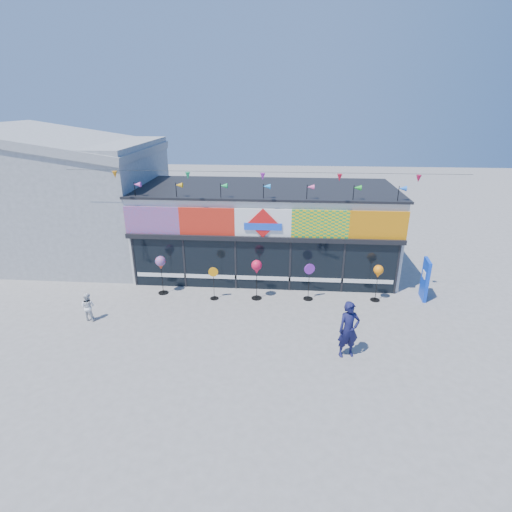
# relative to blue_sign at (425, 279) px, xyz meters

# --- Properties ---
(ground) EXTENTS (80.00, 80.00, 0.00)m
(ground) POSITION_rel_blue_sign_xyz_m (-6.89, -3.02, -0.89)
(ground) COLOR slate
(ground) RESTS_ON ground
(kite_shop) EXTENTS (16.00, 5.70, 5.31)m
(kite_shop) POSITION_rel_blue_sign_xyz_m (-6.89, 2.92, 1.16)
(kite_shop) COLOR silver
(kite_shop) RESTS_ON ground
(neighbour_building) EXTENTS (8.18, 7.20, 6.87)m
(neighbour_building) POSITION_rel_blue_sign_xyz_m (-16.89, 3.98, 2.32)
(neighbour_building) COLOR #A6A9AB
(neighbour_building) RESTS_ON ground
(blue_sign) EXTENTS (0.21, 0.89, 1.77)m
(blue_sign) POSITION_rel_blue_sign_xyz_m (0.00, 0.00, 0.00)
(blue_sign) COLOR #0D3CCA
(blue_sign) RESTS_ON ground
(spinner_0) EXTENTS (0.44, 0.44, 1.74)m
(spinner_0) POSITION_rel_blue_sign_xyz_m (-11.22, -0.36, 0.51)
(spinner_0) COLOR black
(spinner_0) RESTS_ON ground
(spinner_1) EXTENTS (0.41, 0.37, 1.45)m
(spinner_1) POSITION_rel_blue_sign_xyz_m (-8.89, -0.71, -0.12)
(spinner_1) COLOR black
(spinner_1) RESTS_ON ground
(spinner_2) EXTENTS (0.45, 0.45, 1.76)m
(spinner_2) POSITION_rel_blue_sign_xyz_m (-7.09, -0.55, 0.52)
(spinner_2) COLOR black
(spinner_2) RESTS_ON ground
(spinner_3) EXTENTS (0.45, 0.41, 1.62)m
(spinner_3) POSITION_rel_blue_sign_xyz_m (-4.89, -0.45, -0.03)
(spinner_3) COLOR black
(spinner_3) RESTS_ON ground
(spinner_4) EXTENTS (0.41, 0.41, 1.61)m
(spinner_4) POSITION_rel_blue_sign_xyz_m (-2.06, -0.34, 0.40)
(spinner_4) COLOR black
(spinner_4) RESTS_ON ground
(adult_man) EXTENTS (0.81, 0.64, 1.96)m
(adult_man) POSITION_rel_blue_sign_xyz_m (-3.80, -4.41, 0.09)
(adult_man) COLOR #14153F
(adult_man) RESTS_ON ground
(child) EXTENTS (0.60, 0.41, 1.14)m
(child) POSITION_rel_blue_sign_xyz_m (-13.39, -2.80, -0.32)
(child) COLOR white
(child) RESTS_ON ground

